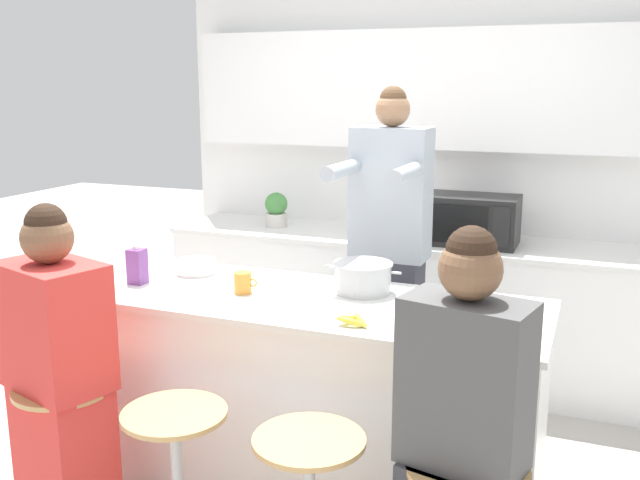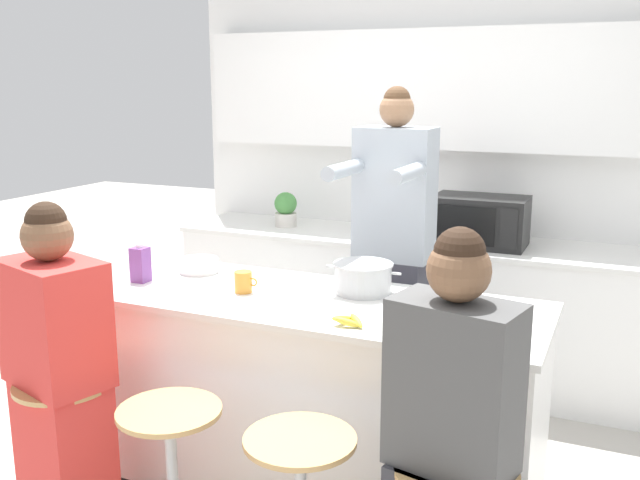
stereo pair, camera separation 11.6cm
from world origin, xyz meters
TOP-DOWN VIEW (x-y plane):
  - wall_back at (0.00, 1.84)m, footprint 3.33×0.22m
  - back_counter at (0.00, 1.53)m, footprint 3.09×0.64m
  - kitchen_island at (0.00, 0.00)m, footprint 2.04×0.77m
  - bar_stool_leftmost at (-0.82, -0.68)m, footprint 0.40×0.40m
  - person_cooking at (0.16, 0.65)m, footprint 0.40×0.59m
  - person_wrapped_blanket at (-0.83, -0.69)m, footprint 0.50×0.40m
  - person_seated_near at (0.79, -0.69)m, footprint 0.43×0.33m
  - cooking_pot at (0.17, 0.17)m, footprint 0.36×0.27m
  - fruit_bowl at (0.54, -0.09)m, footprint 0.21×0.21m
  - mixing_bowl_steel at (-0.71, 0.18)m, footprint 0.20×0.20m
  - coffee_cup_near at (-0.33, -0.04)m, footprint 0.11×0.08m
  - banana_bunch at (0.28, -0.27)m, footprint 0.15×0.11m
  - juice_carton at (-0.87, -0.08)m, footprint 0.07×0.07m
  - microwave at (0.43, 1.49)m, footprint 0.55×0.35m
  - potted_plant at (-0.90, 1.53)m, footprint 0.15×0.15m

SIDE VIEW (x-z plane):
  - bar_stool_leftmost at x=-0.82m, z-range 0.05..0.72m
  - back_counter at x=0.00m, z-range 0.00..0.91m
  - kitchen_island at x=0.00m, z-range 0.01..0.94m
  - person_seated_near at x=0.79m, z-range -0.06..1.40m
  - person_wrapped_blanket at x=-0.83m, z-range -0.04..1.39m
  - person_cooking at x=0.16m, z-range 0.00..1.85m
  - banana_bunch at x=0.28m, z-range 0.93..0.98m
  - fruit_bowl at x=0.54m, z-range 0.94..1.00m
  - mixing_bowl_steel at x=-0.71m, z-range 0.94..1.01m
  - coffee_cup_near at x=-0.33m, z-range 0.94..1.03m
  - cooking_pot at x=0.17m, z-range 0.94..1.08m
  - juice_carton at x=-0.87m, z-range 0.93..1.11m
  - potted_plant at x=-0.90m, z-range 0.91..1.14m
  - microwave at x=0.43m, z-range 0.91..1.20m
  - wall_back at x=0.00m, z-range 0.19..2.89m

